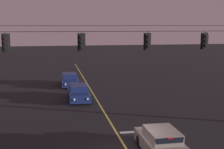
# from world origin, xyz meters

# --- Properties ---
(lane_centre_stripe) EXTENTS (0.14, 60.00, 0.01)m
(lane_centre_stripe) POSITION_xyz_m (0.00, 10.27, 0.00)
(lane_centre_stripe) COLOR #D1C64C
(lane_centre_stripe) RESTS_ON ground
(stop_bar_paint) EXTENTS (3.40, 0.36, 0.01)m
(stop_bar_paint) POSITION_xyz_m (1.90, 3.67, 0.00)
(stop_bar_paint) COLOR silver
(stop_bar_paint) RESTS_ON ground
(signal_span_assembly) EXTENTS (19.54, 0.32, 7.71)m
(signal_span_assembly) POSITION_xyz_m (-0.00, 4.27, 4.01)
(signal_span_assembly) COLOR #38281C
(signal_span_assembly) RESTS_ON ground
(traffic_light_leftmost) EXTENTS (0.48, 0.41, 1.22)m
(traffic_light_leftmost) POSITION_xyz_m (-6.48, 4.25, 5.65)
(traffic_light_leftmost) COLOR black
(traffic_light_left_inner) EXTENTS (0.48, 0.41, 1.22)m
(traffic_light_left_inner) POSITION_xyz_m (-2.06, 4.25, 5.65)
(traffic_light_left_inner) COLOR black
(traffic_light_centre) EXTENTS (0.48, 0.41, 1.22)m
(traffic_light_centre) POSITION_xyz_m (2.12, 4.25, 5.65)
(traffic_light_centre) COLOR black
(traffic_light_right_inner) EXTENTS (0.48, 0.41, 1.22)m
(traffic_light_right_inner) POSITION_xyz_m (6.00, 4.25, 5.65)
(traffic_light_right_inner) COLOR black
(car_waiting_near_lane) EXTENTS (1.80, 4.33, 1.39)m
(car_waiting_near_lane) POSITION_xyz_m (1.61, -0.07, 0.65)
(car_waiting_near_lane) COLOR gray
(car_waiting_near_lane) RESTS_ON ground
(car_oncoming_lead) EXTENTS (1.80, 4.42, 1.39)m
(car_oncoming_lead) POSITION_xyz_m (-1.62, 13.01, 0.65)
(car_oncoming_lead) COLOR navy
(car_oncoming_lead) RESTS_ON ground
(car_oncoming_trailing) EXTENTS (1.80, 4.42, 1.39)m
(car_oncoming_trailing) POSITION_xyz_m (-2.04, 20.10, 0.65)
(car_oncoming_trailing) COLOR navy
(car_oncoming_trailing) RESTS_ON ground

